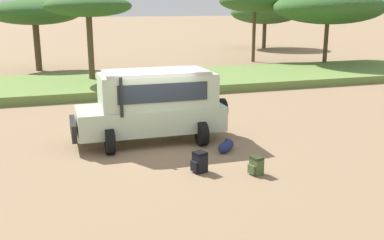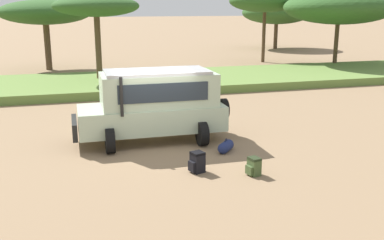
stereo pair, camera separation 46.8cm
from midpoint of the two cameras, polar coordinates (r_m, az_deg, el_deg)
ground_plane at (r=15.03m, az=-3.65°, el=-3.26°), size 320.00×320.00×0.00m
grass_bank at (r=25.87m, az=-9.05°, el=4.62°), size 120.00×7.00×0.44m
safari_vehicle at (r=15.28m, az=-3.91°, el=2.06°), size 5.36×2.78×2.44m
backpack_beside_front_wheel at (r=12.56m, az=8.91°, el=-5.87°), size 0.41×0.40×0.51m
backpack_cluster_center at (r=12.61m, az=1.73°, el=-5.39°), size 0.48×0.43×0.59m
duffel_bag_low_black_case at (r=14.41m, az=5.25°, el=-3.37°), size 0.66×0.70×0.44m
acacia_tree_left_mid at (r=33.70m, az=-17.78°, el=12.87°), size 6.39×5.67×4.89m
acacia_tree_centre_back at (r=26.16m, az=-11.56°, el=13.92°), size 4.78×4.80×5.08m
acacia_tree_right_mid at (r=37.10m, az=9.64°, el=14.68°), size 5.76×5.23×5.73m
acacia_tree_far_right at (r=34.43m, az=18.54°, el=13.40°), size 7.75×7.87×5.54m
acacia_tree_distant_right at (r=48.92m, az=10.99°, el=13.23°), size 7.27×6.86×4.90m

